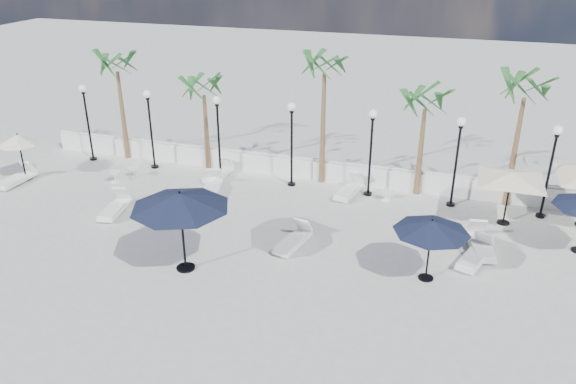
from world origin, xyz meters
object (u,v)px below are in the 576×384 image
(lounger_5, at_px, (293,240))
(parasol_cream_small, at_px, (18,140))
(lounger_4, at_px, (349,190))
(lounger_3, at_px, (212,187))
(lounger_6, at_px, (480,244))
(lounger_1, at_px, (16,178))
(lounger_0, at_px, (115,207))
(lounger_7, at_px, (475,256))
(lounger_2, at_px, (219,173))
(parasol_navy_mid, at_px, (432,227))
(parasol_navy_left, at_px, (180,201))
(parasol_cream_sq_a, at_px, (512,172))

(lounger_5, xyz_separation_m, parasol_cream_small, (-13.70, 2.21, 1.66))
(lounger_4, bearing_deg, lounger_3, -154.45)
(lounger_3, distance_m, lounger_6, 11.41)
(lounger_1, relative_size, lounger_5, 1.01)
(lounger_0, xyz_separation_m, lounger_7, (14.03, 0.48, -0.00))
(lounger_2, relative_size, parasol_navy_mid, 0.82)
(lounger_0, distance_m, lounger_4, 9.88)
(lounger_2, height_order, parasol_navy_left, parasol_navy_left)
(lounger_7, bearing_deg, lounger_0, -159.07)
(lounger_1, relative_size, lounger_2, 1.03)
(lounger_6, height_order, parasol_cream_sq_a, parasol_cream_sq_a)
(parasol_cream_sq_a, height_order, parasol_cream_small, parasol_cream_sq_a)
(lounger_5, height_order, parasol_cream_small, parasol_cream_small)
(lounger_7, relative_size, parasol_navy_left, 0.66)
(lounger_0, distance_m, parasol_cream_small, 6.47)
(lounger_7, relative_size, parasol_navy_mid, 0.87)
(lounger_4, relative_size, lounger_5, 1.03)
(lounger_4, relative_size, lounger_6, 0.94)
(lounger_1, bearing_deg, lounger_6, 2.47)
(lounger_3, xyz_separation_m, lounger_6, (11.28, -1.72, 0.01))
(lounger_4, xyz_separation_m, parasol_navy_left, (-4.06, -7.53, 2.30))
(lounger_5, bearing_deg, parasol_cream_small, -178.17)
(lounger_5, height_order, lounger_7, lounger_7)
(lounger_0, relative_size, lounger_7, 1.00)
(lounger_3, distance_m, parasol_cream_sq_a, 12.34)
(lounger_0, xyz_separation_m, lounger_1, (-5.98, 1.25, -0.00))
(lounger_3, bearing_deg, lounger_7, -28.24)
(lounger_2, xyz_separation_m, parasol_navy_mid, (9.97, -5.67, 1.69))
(lounger_3, distance_m, parasol_navy_mid, 10.59)
(lounger_1, distance_m, lounger_7, 20.03)
(lounger_7, bearing_deg, parasol_cream_sq_a, 91.72)
(parasol_navy_left, height_order, parasol_cream_sq_a, parasol_navy_left)
(lounger_4, distance_m, lounger_6, 6.36)
(lounger_7, xyz_separation_m, parasol_cream_sq_a, (1.05, 3.37, 1.91))
(parasol_cream_small, bearing_deg, lounger_1, -89.91)
(lounger_3, bearing_deg, parasol_cream_small, 172.86)
(lounger_7, bearing_deg, parasol_navy_mid, -115.34)
(lounger_3, bearing_deg, lounger_0, -148.63)
(parasol_cream_sq_a, bearing_deg, lounger_3, -176.30)
(lounger_4, xyz_separation_m, lounger_6, (5.46, -3.26, 0.01))
(lounger_3, xyz_separation_m, lounger_7, (11.12, -2.59, -0.00))
(lounger_7, distance_m, parasol_cream_small, 20.13)
(parasol_navy_left, distance_m, parasol_cream_small, 11.68)
(lounger_3, xyz_separation_m, parasol_navy_left, (1.76, -5.99, 2.30))
(lounger_1, xyz_separation_m, lounger_2, (8.53, 3.35, -0.01))
(lounger_0, relative_size, lounger_1, 1.03)
(lounger_2, relative_size, lounger_3, 0.94)
(parasol_cream_sq_a, bearing_deg, lounger_2, 176.60)
(lounger_1, bearing_deg, parasol_navy_left, -19.18)
(parasol_navy_mid, bearing_deg, lounger_4, 123.65)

